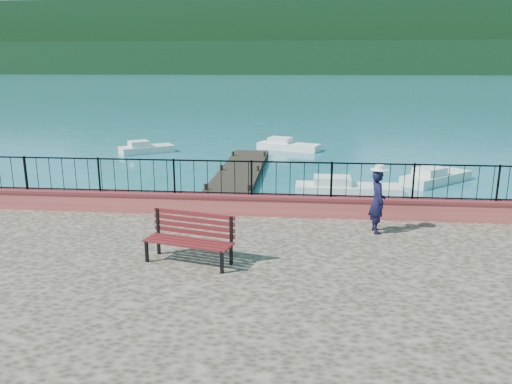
% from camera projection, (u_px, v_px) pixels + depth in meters
% --- Properties ---
extents(ground, '(2000.00, 2000.00, 0.00)m').
position_uv_depth(ground, '(247.00, 317.00, 10.83)').
color(ground, '#19596B').
rests_on(ground, ground).
extents(parapet, '(28.00, 0.46, 0.58)m').
position_uv_depth(parapet, '(262.00, 205.00, 14.03)').
color(parapet, '#C25346').
rests_on(parapet, promenade).
extents(railing, '(27.00, 0.05, 0.95)m').
position_uv_depth(railing, '(262.00, 179.00, 13.84)').
color(railing, black).
rests_on(railing, parapet).
extents(dock, '(2.00, 16.00, 0.30)m').
position_uv_depth(dock, '(234.00, 183.00, 22.55)').
color(dock, '#2D231C').
rests_on(dock, ground).
extents(far_forest, '(900.00, 60.00, 18.00)m').
position_uv_depth(far_forest, '(304.00, 59.00, 297.91)').
color(far_forest, black).
rests_on(far_forest, ground).
extents(foothills, '(900.00, 120.00, 44.00)m').
position_uv_depth(foothills, '(305.00, 41.00, 352.56)').
color(foothills, black).
rests_on(foothills, ground).
extents(park_bench, '(2.02, 1.09, 1.07)m').
position_uv_depth(park_bench, '(189.00, 249.00, 10.63)').
color(park_bench, black).
rests_on(park_bench, promenade).
extents(person, '(0.46, 0.63, 1.61)m').
position_uv_depth(person, '(377.00, 201.00, 12.46)').
color(person, black).
rests_on(person, promenade).
extents(hat, '(0.44, 0.44, 0.12)m').
position_uv_depth(hat, '(380.00, 168.00, 12.24)').
color(hat, white).
rests_on(hat, person).
extents(boat_0, '(3.74, 1.55, 0.80)m').
position_uv_depth(boat_0, '(64.00, 206.00, 17.85)').
color(boat_0, silver).
rests_on(boat_0, ground).
extents(boat_1, '(4.36, 1.32, 0.80)m').
position_uv_depth(boat_1, '(348.00, 186.00, 20.94)').
color(boat_1, silver).
rests_on(boat_1, ground).
extents(boat_2, '(3.69, 3.53, 0.80)m').
position_uv_depth(boat_2, '(437.00, 174.00, 23.15)').
color(boat_2, silver).
rests_on(boat_2, ground).
extents(boat_3, '(3.42, 2.92, 0.80)m').
position_uv_depth(boat_3, '(147.00, 146.00, 31.03)').
color(boat_3, silver).
rests_on(boat_3, ground).
extents(boat_4, '(4.17, 2.56, 0.80)m').
position_uv_depth(boat_4, '(289.00, 144.00, 32.07)').
color(boat_4, white).
rests_on(boat_4, ground).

